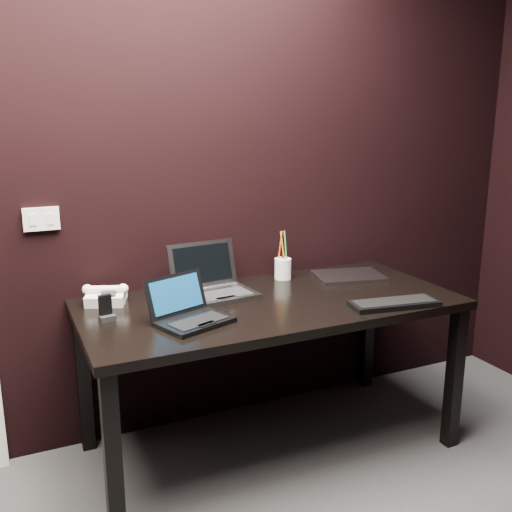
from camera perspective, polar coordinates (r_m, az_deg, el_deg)
name	(u,v)px	position (r m, az deg, el deg)	size (l,w,h in m)	color
wall_back	(177,171)	(2.74, -7.90, 8.38)	(4.00, 4.00, 0.00)	black
wall_switch	(41,219)	(2.64, -20.68, 3.48)	(0.15, 0.02, 0.10)	silver
desk	(270,316)	(2.62, 1.46, -6.06)	(1.70, 0.80, 0.74)	black
netbook	(190,314)	(2.33, -6.66, -5.74)	(0.35, 0.33, 0.18)	black
silver_laptop	(213,286)	(2.66, -4.30, -3.05)	(0.37, 0.34, 0.23)	#95959A
ext_keyboard	(394,303)	(2.59, 13.65, -4.63)	(0.41, 0.20, 0.03)	black
closed_laptop	(349,276)	(2.97, 9.24, -2.03)	(0.39, 0.31, 0.02)	#9E9EA4
desk_phone	(106,296)	(2.63, -14.77, -3.86)	(0.21, 0.20, 0.10)	silver
mobile_phone	(106,311)	(2.42, -14.78, -5.31)	(0.07, 0.06, 0.11)	black
pen_cup	(283,268)	(2.92, 2.70, -1.17)	(0.10, 0.10, 0.25)	silver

